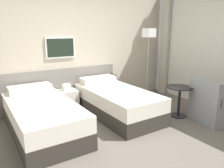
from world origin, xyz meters
TOP-DOWN VIEW (x-y plane):
  - ground_plane at (0.00, 0.00)m, footprint 16.00×16.00m
  - wall_headboard at (-0.02, 2.10)m, footprint 10.00×0.10m
  - bed_near_door at (-1.06, 1.04)m, footprint 0.97×2.01m
  - bed_near_window at (0.43, 1.04)m, footprint 0.97×2.01m
  - nightstand at (-0.32, 1.81)m, footprint 0.41×0.36m
  - floor_lamp at (1.70, 1.54)m, footprint 0.24×0.24m
  - side_table at (1.44, 0.29)m, footprint 0.51×0.51m
  - armchair at (1.87, -0.25)m, footprint 0.94×0.87m

SIDE VIEW (x-z plane):
  - ground_plane at x=0.00m, z-range 0.00..0.00m
  - nightstand at x=-0.32m, z-range -0.06..0.52m
  - armchair at x=1.87m, z-range -0.14..0.67m
  - bed_near_door at x=-1.06m, z-range -0.06..0.60m
  - bed_near_window at x=0.43m, z-range -0.06..0.60m
  - side_table at x=1.44m, z-range 0.12..0.73m
  - wall_headboard at x=-0.02m, z-range -0.05..2.65m
  - floor_lamp at x=1.70m, z-range 0.59..2.32m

